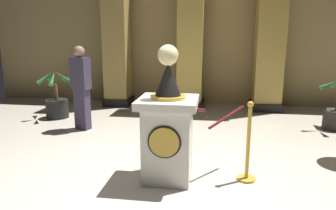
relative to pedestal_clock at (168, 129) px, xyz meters
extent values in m
plane|color=beige|center=(-0.06, 0.02, -0.69)|extent=(11.49, 11.49, 0.00)
cube|color=tan|center=(-0.06, 4.90, 1.36)|extent=(11.49, 0.16, 4.09)
cube|color=silver|center=(0.00, 0.00, -0.19)|extent=(0.60, 0.60, 0.99)
cube|color=silver|center=(0.00, 0.00, 0.35)|extent=(0.75, 0.75, 0.10)
cylinder|color=gold|center=(0.00, -0.31, -0.07)|extent=(0.37, 0.03, 0.37)
cylinder|color=black|center=(0.00, -0.30, -0.07)|extent=(0.41, 0.01, 0.41)
cylinder|color=gold|center=(0.00, 0.00, 0.42)|extent=(0.45, 0.45, 0.04)
cone|color=black|center=(0.00, 0.00, 0.65)|extent=(0.33, 0.33, 0.41)
cylinder|color=gold|center=(0.00, 0.00, 0.85)|extent=(0.03, 0.03, 0.06)
sphere|color=beige|center=(0.00, 0.00, 0.94)|extent=(0.26, 0.26, 0.26)
cylinder|color=gold|center=(1.03, 0.11, -0.67)|extent=(0.24, 0.24, 0.03)
cylinder|color=gold|center=(1.03, 0.11, -0.19)|extent=(0.05, 0.05, 0.98)
sphere|color=gold|center=(1.03, 0.11, 0.34)|extent=(0.08, 0.08, 0.08)
cylinder|color=gold|center=(-0.07, 1.03, -0.67)|extent=(0.24, 0.24, 0.03)
cylinder|color=gold|center=(-0.07, 1.03, -0.23)|extent=(0.05, 0.05, 0.91)
sphere|color=gold|center=(-0.07, 1.03, 0.27)|extent=(0.08, 0.08, 0.08)
cylinder|color=#591419|center=(0.76, 0.34, 0.10)|extent=(0.49, 0.58, 0.21)
cylinder|color=#591419|center=(0.21, 0.80, 0.10)|extent=(0.49, 0.58, 0.21)
sphere|color=#591419|center=(0.48, 0.57, 0.01)|extent=(0.04, 0.04, 0.04)
cube|color=black|center=(-2.01, 4.31, -0.59)|extent=(0.71, 0.71, 0.20)
cube|color=tan|center=(-2.01, 4.31, 1.28)|extent=(0.62, 0.62, 3.93)
cube|color=black|center=(1.90, 4.31, -0.59)|extent=(0.77, 0.77, 0.20)
cube|color=gold|center=(1.90, 4.31, 1.28)|extent=(0.67, 0.67, 3.93)
cube|color=black|center=(-0.06, 4.31, -0.59)|extent=(0.73, 0.73, 0.20)
cube|color=gold|center=(-0.06, 4.31, 1.28)|extent=(0.64, 0.64, 3.93)
cylinder|color=black|center=(-3.00, 2.74, -0.47)|extent=(0.50, 0.50, 0.42)
cylinder|color=brown|center=(-3.00, 2.74, -0.08)|extent=(0.08, 0.08, 0.36)
cone|color=#2D662D|center=(-2.79, 2.74, 0.26)|extent=(0.41, 0.11, 0.30)
cone|color=#2D662D|center=(-2.97, 2.95, 0.26)|extent=(0.14, 0.40, 0.33)
cone|color=#2D662D|center=(-3.17, 2.86, 0.26)|extent=(0.37, 0.34, 0.31)
cone|color=#2D662D|center=(-3.16, 2.62, 0.26)|extent=(0.36, 0.31, 0.35)
cone|color=#2D662D|center=(-2.94, 2.54, 0.26)|extent=(0.18, 0.39, 0.35)
cylinder|color=#2D2823|center=(3.05, 2.74, -0.49)|extent=(0.50, 0.50, 0.39)
cone|color=#265928|center=(3.03, 2.95, 0.23)|extent=(0.12, 0.41, 0.30)
cone|color=#265928|center=(2.85, 2.71, 0.23)|extent=(0.43, 0.18, 0.25)
cube|color=#383347|center=(-2.04, 1.97, -0.27)|extent=(0.32, 0.25, 0.83)
cube|color=#383347|center=(-2.04, 1.97, 0.45)|extent=(0.41, 0.31, 0.62)
sphere|color=#997056|center=(-2.04, 1.97, 0.87)|extent=(0.22, 0.22, 0.22)
camera|label=1|loc=(0.57, -3.81, 1.18)|focal=33.33mm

